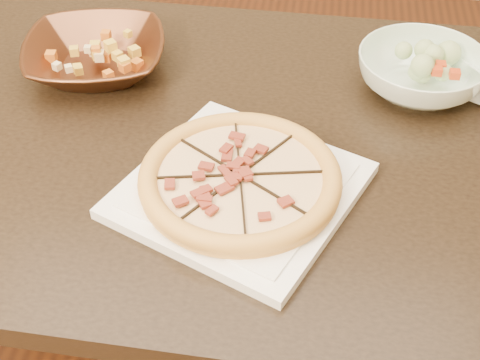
{
  "coord_description": "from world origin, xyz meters",
  "views": [
    {
      "loc": [
        0.3,
        -0.98,
        1.46
      ],
      "look_at": [
        0.2,
        -0.23,
        0.78
      ],
      "focal_mm": 50.0,
      "sensor_mm": 36.0,
      "label": 1
    }
  ],
  "objects_px": {
    "bronze_bowl": "(96,56)",
    "salad_bowl": "(421,73)",
    "pizza": "(240,178)",
    "dining_table": "(207,175)",
    "plate": "(240,189)"
  },
  "relations": [
    {
      "from": "dining_table",
      "to": "bronze_bowl",
      "type": "bearing_deg",
      "value": 146.73
    },
    {
      "from": "bronze_bowl",
      "to": "salad_bowl",
      "type": "bearing_deg",
      "value": 2.06
    },
    {
      "from": "bronze_bowl",
      "to": "salad_bowl",
      "type": "xyz_separation_m",
      "value": [
        0.61,
        0.02,
        0.0
      ]
    },
    {
      "from": "dining_table",
      "to": "bronze_bowl",
      "type": "distance_m",
      "value": 0.32
    },
    {
      "from": "dining_table",
      "to": "bronze_bowl",
      "type": "height_order",
      "value": "bronze_bowl"
    },
    {
      "from": "pizza",
      "to": "bronze_bowl",
      "type": "bearing_deg",
      "value": 136.28
    },
    {
      "from": "plate",
      "to": "bronze_bowl",
      "type": "height_order",
      "value": "bronze_bowl"
    },
    {
      "from": "plate",
      "to": "salad_bowl",
      "type": "xyz_separation_m",
      "value": [
        0.29,
        0.33,
        0.03
      ]
    },
    {
      "from": "pizza",
      "to": "bronze_bowl",
      "type": "relative_size",
      "value": 1.17
    },
    {
      "from": "salad_bowl",
      "to": "dining_table",
      "type": "bearing_deg",
      "value": -154.28
    },
    {
      "from": "plate",
      "to": "bronze_bowl",
      "type": "relative_size",
      "value": 1.6
    },
    {
      "from": "plate",
      "to": "bronze_bowl",
      "type": "distance_m",
      "value": 0.44
    },
    {
      "from": "pizza",
      "to": "bronze_bowl",
      "type": "height_order",
      "value": "bronze_bowl"
    },
    {
      "from": "bronze_bowl",
      "to": "salad_bowl",
      "type": "height_order",
      "value": "salad_bowl"
    },
    {
      "from": "salad_bowl",
      "to": "pizza",
      "type": "bearing_deg",
      "value": -131.37
    }
  ]
}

